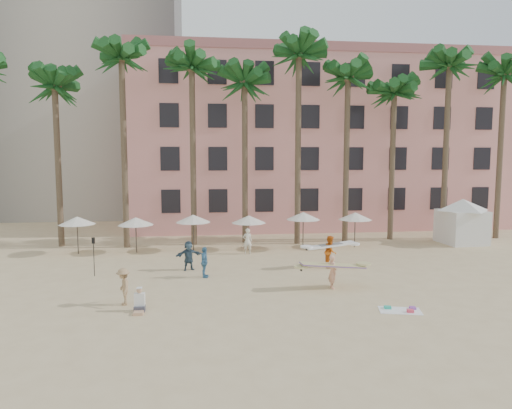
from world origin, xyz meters
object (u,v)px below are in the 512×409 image
object	(u,v)px
pink_hotel	(313,145)
cabana	(462,217)
carrier_white	(330,251)
carrier_yellow	(333,269)

from	to	relation	value
pink_hotel	cabana	xyz separation A→B (m)	(8.80, -12.90, -5.93)
carrier_white	cabana	bearing A→B (deg)	27.34
carrier_yellow	carrier_white	size ratio (longest dim) A/B	1.05
pink_hotel	carrier_white	bearing A→B (deg)	-100.41
pink_hotel	carrier_yellow	world-z (taller)	pink_hotel
carrier_yellow	carrier_white	bearing A→B (deg)	75.58
pink_hotel	carrier_white	distance (m)	20.81
pink_hotel	cabana	world-z (taller)	pink_hotel
cabana	carrier_white	xyz separation A→B (m)	(-12.34, -6.38, -1.04)
carrier_yellow	pink_hotel	bearing A→B (deg)	78.83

